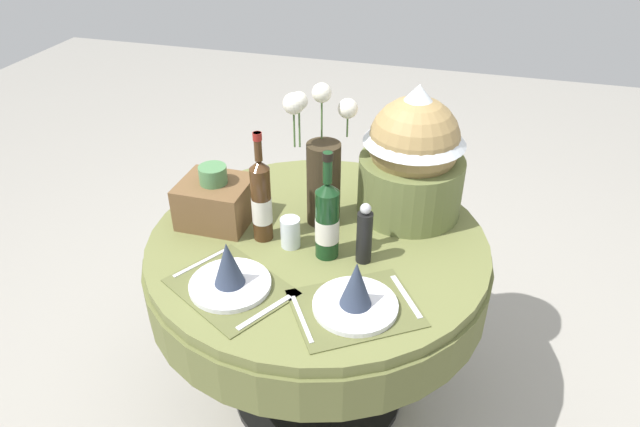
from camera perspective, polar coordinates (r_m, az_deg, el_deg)
ground at (r=2.39m, az=-0.19°, el=-16.89°), size 8.00×8.00×0.00m
dining_table at (r=1.98m, az=-0.22°, el=-5.71°), size 1.14×1.14×0.73m
place_setting_left at (r=1.69m, az=-9.00°, el=-6.06°), size 0.42×0.39×0.16m
place_setting_right at (r=1.60m, az=3.57°, el=-8.15°), size 0.43×0.40×0.16m
flower_vase at (r=1.88m, az=0.22°, el=4.60°), size 0.21×0.18×0.48m
wine_bottle_left at (r=1.83m, az=-5.84°, el=1.32°), size 0.07×0.07×0.38m
wine_bottle_centre at (r=1.75m, az=0.72°, el=-0.58°), size 0.08×0.08×0.36m
tumbler_near_left at (r=1.84m, az=-2.96°, el=-1.89°), size 0.06×0.06×0.10m
pepper_mill at (r=1.75m, az=4.43°, el=-2.15°), size 0.05×0.05×0.21m
gift_tub_back_right at (r=1.94m, az=9.26°, el=6.31°), size 0.36×0.36×0.47m
woven_basket_side_left at (r=1.97m, az=-10.30°, el=1.33°), size 0.23×0.21×0.21m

